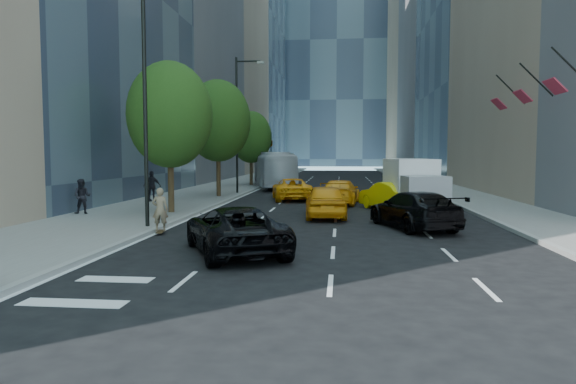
# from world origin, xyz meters

# --- Properties ---
(ground) EXTENTS (160.00, 160.00, 0.00)m
(ground) POSITION_xyz_m (0.00, 0.00, 0.00)
(ground) COLOR black
(ground) RESTS_ON ground
(sidewalk_left) EXTENTS (6.00, 120.00, 0.15)m
(sidewalk_left) POSITION_xyz_m (-9.00, 30.00, 0.07)
(sidewalk_left) COLOR slate
(sidewalk_left) RESTS_ON ground
(sidewalk_right) EXTENTS (4.00, 120.00, 0.15)m
(sidewalk_right) POSITION_xyz_m (10.00, 30.00, 0.07)
(sidewalk_right) COLOR slate
(sidewalk_right) RESTS_ON ground
(tower_left_end) EXTENTS (20.00, 28.00, 60.00)m
(tower_left_end) POSITION_xyz_m (-22.00, 92.00, 30.00)
(tower_left_end) COLOR #333E4F
(tower_left_end) RESTS_ON ground
(tower_right_far) EXTENTS (20.00, 24.00, 50.00)m
(tower_right_far) POSITION_xyz_m (22.00, 98.00, 25.00)
(tower_right_far) COLOR gray
(tower_right_far) RESTS_ON ground
(lamp_near) EXTENTS (2.13, 0.22, 10.00)m
(lamp_near) POSITION_xyz_m (-6.32, 4.00, 5.81)
(lamp_near) COLOR black
(lamp_near) RESTS_ON sidewalk_left
(lamp_far) EXTENTS (2.13, 0.22, 10.00)m
(lamp_far) POSITION_xyz_m (-6.32, 22.00, 5.81)
(lamp_far) COLOR black
(lamp_far) RESTS_ON sidewalk_left
(tree_near) EXTENTS (4.20, 4.20, 7.46)m
(tree_near) POSITION_xyz_m (-7.20, 9.00, 4.97)
(tree_near) COLOR #2F2012
(tree_near) RESTS_ON sidewalk_left
(tree_mid) EXTENTS (4.50, 4.50, 7.99)m
(tree_mid) POSITION_xyz_m (-7.20, 19.00, 5.32)
(tree_mid) COLOR #2F2012
(tree_mid) RESTS_ON sidewalk_left
(tree_far) EXTENTS (3.90, 3.90, 6.92)m
(tree_far) POSITION_xyz_m (-7.20, 32.00, 4.62)
(tree_far) COLOR #2F2012
(tree_far) RESTS_ON sidewalk_left
(traffic_signal) EXTENTS (2.48, 0.53, 5.20)m
(traffic_signal) POSITION_xyz_m (-6.40, 40.00, 4.23)
(traffic_signal) COLOR black
(traffic_signal) RESTS_ON sidewalk_left
(facade_flags) EXTENTS (1.85, 13.30, 2.05)m
(facade_flags) POSITION_xyz_m (10.64, 10.00, 6.18)
(facade_flags) COLOR black
(facade_flags) RESTS_ON ground
(skateboarder) EXTENTS (0.66, 0.49, 1.65)m
(skateboarder) POSITION_xyz_m (-5.60, 3.00, 0.83)
(skateboarder) COLOR #856F53
(skateboarder) RESTS_ON ground
(black_sedan_lincoln) EXTENTS (4.38, 5.76, 1.45)m
(black_sedan_lincoln) POSITION_xyz_m (-2.00, -0.44, 0.73)
(black_sedan_lincoln) COLOR black
(black_sedan_lincoln) RESTS_ON ground
(black_sedan_mercedes) EXTENTS (3.70, 5.71, 1.54)m
(black_sedan_mercedes) POSITION_xyz_m (4.20, 5.47, 0.77)
(black_sedan_mercedes) COLOR black
(black_sedan_mercedes) RESTS_ON ground
(taxi_a) EXTENTS (2.23, 4.86, 1.61)m
(taxi_a) POSITION_xyz_m (0.50, 8.81, 0.81)
(taxi_a) COLOR orange
(taxi_a) RESTS_ON ground
(taxi_b) EXTENTS (3.37, 4.97, 1.55)m
(taxi_b) POSITION_xyz_m (3.91, 12.30, 0.78)
(taxi_b) COLOR yellow
(taxi_b) RESTS_ON ground
(taxi_c) EXTENTS (3.30, 5.55, 1.44)m
(taxi_c) POSITION_xyz_m (-2.00, 18.00, 0.72)
(taxi_c) COLOR #FFA40D
(taxi_c) RESTS_ON ground
(taxi_d) EXTENTS (2.60, 5.28, 1.48)m
(taxi_d) POSITION_xyz_m (1.20, 15.50, 0.74)
(taxi_d) COLOR #FFA00D
(taxi_d) RESTS_ON ground
(city_bus) EXTENTS (5.35, 11.87, 3.22)m
(city_bus) POSITION_xyz_m (-4.80, 30.11, 1.61)
(city_bus) COLOR silver
(city_bus) RESTS_ON ground
(box_truck) EXTENTS (2.78, 6.03, 2.79)m
(box_truck) POSITION_xyz_m (4.97, 11.26, 1.42)
(box_truck) COLOR white
(box_truck) RESTS_ON ground
(pedestrian_a) EXTENTS (0.92, 0.77, 1.69)m
(pedestrian_a) POSITION_xyz_m (-11.20, 7.75, 1.00)
(pedestrian_a) COLOR black
(pedestrian_a) RESTS_ON sidewalk_left
(pedestrian_b) EXTENTS (1.10, 0.48, 1.86)m
(pedestrian_b) POSITION_xyz_m (-10.23, 14.41, 1.08)
(pedestrian_b) COLOR black
(pedestrian_b) RESTS_ON sidewalk_left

